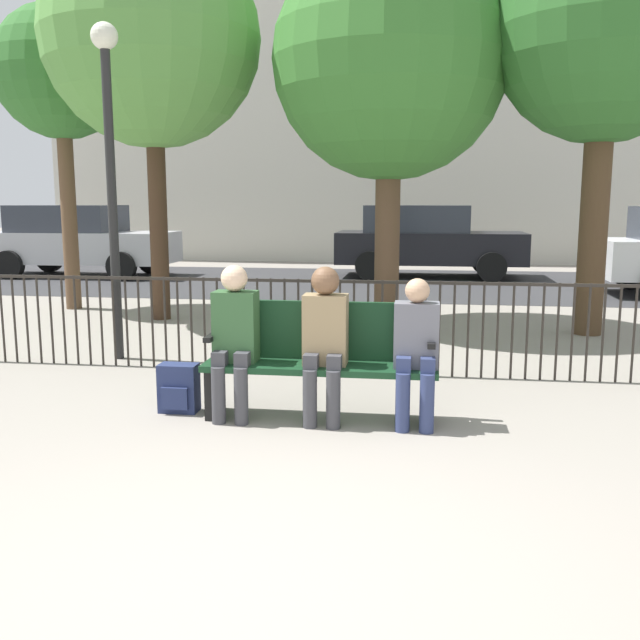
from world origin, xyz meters
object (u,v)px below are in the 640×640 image
at_px(tree_1, 606,33).
at_px(parked_car_1, 78,240).
at_px(seated_person_2, 416,345).
at_px(backpack, 179,389).
at_px(seated_person_0, 234,333).
at_px(lamp_post, 109,140).
at_px(parked_car_2, 426,240).
at_px(seated_person_1, 325,335).
at_px(tree_3, 61,75).
at_px(park_bench, 321,356).
at_px(tree_0, 390,62).
at_px(tree_2, 152,38).

xyz_separation_m(tree_1, parked_car_1, (-9.97, 5.90, -2.90)).
bearing_deg(seated_person_2, backpack, 177.41).
distance_m(seated_person_0, lamp_post, 3.13).
relative_size(lamp_post, parked_car_2, 0.84).
bearing_deg(lamp_post, seated_person_0, -46.51).
bearing_deg(parked_car_1, parked_car_2, 7.00).
relative_size(seated_person_1, tree_1, 0.24).
relative_size(seated_person_0, tree_3, 0.26).
height_order(seated_person_1, lamp_post, lamp_post).
relative_size(park_bench, seated_person_1, 1.51).
xyz_separation_m(park_bench, seated_person_1, (0.04, -0.13, 0.19)).
relative_size(tree_0, parked_car_1, 1.22).
xyz_separation_m(seated_person_1, parked_car_2, (0.83, 11.05, 0.16)).
xyz_separation_m(seated_person_0, seated_person_2, (1.42, -0.00, -0.05)).
bearing_deg(park_bench, parked_car_1, 125.24).
bearing_deg(seated_person_2, tree_1, 62.36).
distance_m(tree_2, lamp_post, 3.11).
bearing_deg(backpack, parked_car_2, 79.41).
bearing_deg(lamp_post, parked_car_1, 119.04).
relative_size(seated_person_1, parked_car_1, 0.29).
distance_m(seated_person_2, parked_car_1, 12.74).
bearing_deg(parked_car_1, seated_person_0, -57.77).
height_order(park_bench, tree_0, tree_0).
bearing_deg(lamp_post, tree_0, 42.89).
distance_m(tree_0, parked_car_2, 7.07).
bearing_deg(tree_0, seated_person_0, -102.12).
bearing_deg(tree_1, tree_3, 171.39).
distance_m(tree_0, parked_car_1, 9.57).
distance_m(seated_person_0, tree_1, 6.31).
height_order(seated_person_2, backpack, seated_person_2).
relative_size(park_bench, parked_car_1, 0.44).
bearing_deg(tree_0, park_bench, -93.88).
relative_size(parked_car_1, parked_car_2, 1.00).
xyz_separation_m(seated_person_0, tree_1, (3.61, 4.18, 3.06)).
xyz_separation_m(park_bench, tree_1, (2.94, 4.05, 3.24)).
bearing_deg(parked_car_2, parked_car_1, -173.00).
xyz_separation_m(seated_person_2, parked_car_2, (0.12, 11.05, 0.21)).
xyz_separation_m(park_bench, parked_car_1, (-7.03, 9.95, 0.35)).
distance_m(lamp_post, parked_car_2, 9.84).
bearing_deg(seated_person_1, park_bench, 108.72).
bearing_deg(backpack, seated_person_0, -9.30).
height_order(seated_person_0, tree_0, tree_0).
distance_m(park_bench, tree_2, 6.36).
relative_size(tree_2, lamp_post, 1.55).
distance_m(seated_person_1, tree_2, 6.37).
relative_size(backpack, tree_1, 0.08).
relative_size(backpack, tree_0, 0.08).
bearing_deg(tree_3, park_bench, -47.55).
distance_m(park_bench, seated_person_0, 0.71).
height_order(tree_0, lamp_post, tree_0).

